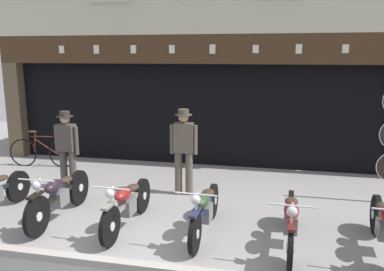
% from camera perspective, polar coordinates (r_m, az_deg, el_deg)
% --- Properties ---
extents(shop_facade, '(10.87, 4.42, 6.54)m').
position_cam_1_polar(shop_facade, '(11.70, 2.11, 6.39)').
color(shop_facade, black).
rests_on(shop_facade, ground).
extents(motorcycle_left, '(0.62, 2.06, 0.93)m').
position_cam_1_polar(motorcycle_left, '(7.28, -18.70, -8.24)').
color(motorcycle_left, black).
rests_on(motorcycle_left, ground).
extents(motorcycle_center_left, '(0.62, 1.97, 0.91)m').
position_cam_1_polar(motorcycle_center_left, '(6.67, -9.41, -9.74)').
color(motorcycle_center_left, black).
rests_on(motorcycle_center_left, ground).
extents(motorcycle_center, '(0.62, 1.95, 0.90)m').
position_cam_1_polar(motorcycle_center, '(6.37, 1.83, -10.70)').
color(motorcycle_center, black).
rests_on(motorcycle_center, ground).
extents(motorcycle_center_right, '(0.62, 2.03, 0.91)m').
position_cam_1_polar(motorcycle_center_right, '(6.17, 14.10, -11.81)').
color(motorcycle_center_right, black).
rests_on(motorcycle_center_right, ground).
extents(salesman_left, '(0.56, 0.34, 1.67)m').
position_cam_1_polar(salesman_left, '(8.73, -17.67, -1.48)').
color(salesman_left, '#47423D').
rests_on(salesman_left, ground).
extents(shopkeeper_center, '(0.56, 0.34, 1.77)m').
position_cam_1_polar(shopkeeper_center, '(7.95, -1.22, -1.75)').
color(shopkeeper_center, brown).
rests_on(shopkeeper_center, ground).
extents(advert_board_near, '(0.82, 0.03, 1.10)m').
position_cam_1_polar(advert_board_near, '(10.94, -12.63, 5.42)').
color(advert_board_near, silver).
extents(advert_board_far, '(0.77, 0.03, 1.01)m').
position_cam_1_polar(advert_board_far, '(11.37, -16.98, 5.28)').
color(advert_board_far, beige).
extents(leaning_bicycle, '(1.77, 0.50, 0.95)m').
position_cam_1_polar(leaning_bicycle, '(10.78, -20.84, -2.22)').
color(leaning_bicycle, black).
rests_on(leaning_bicycle, ground).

